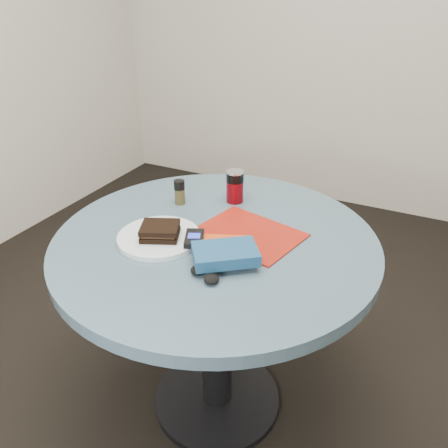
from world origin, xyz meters
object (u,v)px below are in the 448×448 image
at_px(red_book, 224,246).
at_px(headphones, 205,275).
at_px(table, 216,279).
at_px(mp3_player, 194,238).
at_px(novel, 225,254).
at_px(sandwich, 160,231).
at_px(magazine, 249,234).
at_px(soda_can, 235,186).
at_px(plate, 159,237).
at_px(pepper_grinder, 180,192).

relative_size(red_book, headphones, 1.53).
bearing_deg(table, mp3_player, -110.96).
bearing_deg(table, novel, -52.80).
bearing_deg(sandwich, magazine, 34.77).
bearing_deg(magazine, sandwich, -131.64).
bearing_deg(table, headphones, -70.19).
height_order(soda_can, red_book, soda_can).
xyz_separation_m(table, magazine, (0.09, 0.06, 0.17)).
height_order(plate, soda_can, soda_can).
xyz_separation_m(magazine, headphones, (-0.01, -0.26, 0.01)).
xyz_separation_m(pepper_grinder, mp3_player, (0.19, -0.23, -0.02)).
height_order(novel, headphones, novel).
bearing_deg(novel, soda_can, 74.94).
relative_size(pepper_grinder, mp3_player, 0.81).
distance_m(table, red_book, 0.19).
height_order(table, pepper_grinder, pepper_grinder).
height_order(pepper_grinder, novel, pepper_grinder).
height_order(table, mp3_player, mp3_player).
distance_m(sandwich, magazine, 0.27).
bearing_deg(plate, soda_can, 74.51).
bearing_deg(mp3_player, plate, -171.83).
relative_size(soda_can, red_book, 0.72).
xyz_separation_m(soda_can, mp3_player, (0.02, -0.33, -0.03)).
distance_m(sandwich, mp3_player, 0.11).
bearing_deg(red_book, sandwich, 170.43).
relative_size(table, soda_can, 8.67).
distance_m(red_book, novel, 0.08).
relative_size(soda_can, mp3_player, 1.08).
xyz_separation_m(red_book, novel, (0.04, -0.07, 0.02)).
xyz_separation_m(pepper_grinder, novel, (0.31, -0.28, -0.01)).
height_order(table, sandwich, sandwich).
height_order(sandwich, novel, sandwich).
bearing_deg(sandwich, pepper_grinder, 108.19).
height_order(plate, pepper_grinder, pepper_grinder).
distance_m(table, soda_can, 0.34).
bearing_deg(mp3_player, magazine, 48.30).
height_order(sandwich, pepper_grinder, pepper_grinder).
bearing_deg(headphones, red_book, 96.68).
bearing_deg(novel, table, 90.98).
height_order(magazine, mp3_player, mp3_player).
bearing_deg(plate, novel, -7.65).
bearing_deg(red_book, plate, 168.39).
bearing_deg(pepper_grinder, magazine, -16.88).
distance_m(red_book, headphones, 0.15).
xyz_separation_m(plate, pepper_grinder, (-0.07, 0.24, 0.04)).
height_order(sandwich, magazine, sandwich).
bearing_deg(pepper_grinder, mp3_player, -50.54).
bearing_deg(pepper_grinder, novel, -41.36).
xyz_separation_m(mp3_player, headphones, (0.10, -0.13, -0.01)).
relative_size(plate, headphones, 2.41).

